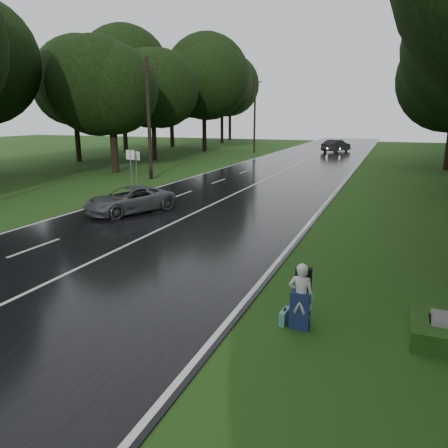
# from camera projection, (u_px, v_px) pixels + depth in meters

# --- Properties ---
(ground) EXTENTS (160.00, 160.00, 0.00)m
(ground) POSITION_uv_depth(u_px,v_px,m) (60.00, 278.00, 12.91)
(ground) COLOR #214614
(ground) RESTS_ON ground
(road) EXTENTS (12.00, 140.00, 0.04)m
(road) POSITION_uv_depth(u_px,v_px,m) (257.00, 184.00, 30.92)
(road) COLOR black
(road) RESTS_ON ground
(lane_center) EXTENTS (0.12, 140.00, 0.01)m
(lane_center) POSITION_uv_depth(u_px,v_px,m) (257.00, 183.00, 30.91)
(lane_center) COLOR silver
(lane_center) RESTS_ON road
(grey_car) EXTENTS (3.85, 5.12, 1.29)m
(grey_car) POSITION_uv_depth(u_px,v_px,m) (129.00, 200.00, 21.44)
(grey_car) COLOR #4B4D50
(grey_car) RESTS_ON road
(far_car) EXTENTS (3.55, 5.30, 1.65)m
(far_car) POSITION_uv_depth(u_px,v_px,m) (336.00, 146.00, 58.07)
(far_car) COLOR black
(far_car) RESTS_ON road
(hitchhiker) EXTENTS (0.58, 0.52, 1.59)m
(hitchhiker) POSITION_uv_depth(u_px,v_px,m) (301.00, 298.00, 9.72)
(hitchhiker) COLOR silver
(hitchhiker) RESTS_ON ground
(suitcase) EXTENTS (0.17, 0.49, 0.34)m
(suitcase) POSITION_uv_depth(u_px,v_px,m) (285.00, 317.00, 10.07)
(suitcase) COLOR teal
(suitcase) RESTS_ON ground
(utility_pole_mid) EXTENTS (1.80, 0.28, 9.06)m
(utility_pole_mid) POSITION_uv_depth(u_px,v_px,m) (151.00, 179.00, 33.41)
(utility_pole_mid) COLOR black
(utility_pole_mid) RESTS_ON ground
(utility_pole_far) EXTENTS (1.80, 0.28, 10.10)m
(utility_pole_far) POSITION_uv_depth(u_px,v_px,m) (254.00, 153.00, 57.26)
(utility_pole_far) COLOR black
(utility_pole_far) RESTS_ON ground
(road_sign_a) EXTENTS (0.63, 0.10, 2.61)m
(road_sign_a) POSITION_uv_depth(u_px,v_px,m) (132.00, 189.00, 28.76)
(road_sign_a) COLOR white
(road_sign_a) RESTS_ON ground
(road_sign_b) EXTENTS (0.59, 0.10, 2.47)m
(road_sign_b) POSITION_uv_depth(u_px,v_px,m) (137.00, 187.00, 29.35)
(road_sign_b) COLOR white
(road_sign_b) RESTS_ON ground
(tree_left_d) EXTENTS (7.96, 7.96, 12.43)m
(tree_left_d) POSITION_uv_depth(u_px,v_px,m) (116.00, 172.00, 37.37)
(tree_left_d) COLOR black
(tree_left_d) RESTS_ON ground
(tree_left_e) EXTENTS (8.67, 8.67, 13.54)m
(tree_left_e) POSITION_uv_depth(u_px,v_px,m) (155.00, 160.00, 47.51)
(tree_left_e) COLOR black
(tree_left_e) RESTS_ON ground
(tree_left_f) EXTENTS (10.88, 10.88, 17.01)m
(tree_left_f) POSITION_uv_depth(u_px,v_px,m) (205.00, 151.00, 59.65)
(tree_left_f) COLOR black
(tree_left_f) RESTS_ON ground
(tree_right_e) EXTENTS (8.71, 8.71, 13.61)m
(tree_right_e) POSITION_uv_depth(u_px,v_px,m) (446.00, 170.00, 38.91)
(tree_right_e) COLOR black
(tree_right_e) RESTS_ON ground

